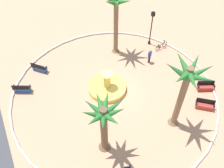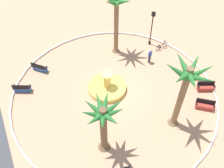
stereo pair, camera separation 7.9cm
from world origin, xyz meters
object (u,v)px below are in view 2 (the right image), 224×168
Objects in this scene: bicycle_red_frame at (162,46)px; person_cyclist_helmet at (150,56)px; bench_southeast at (40,68)px; bench_southwest at (22,89)px; palm_tree_mid_plaza at (103,119)px; palm_tree_near_fountain at (116,6)px; palm_tree_by_curb at (186,84)px; bench_north at (204,106)px; lamppost at (152,26)px; bench_east at (205,88)px; fountain at (107,87)px.

person_cyclist_helmet is (-1.32, 2.49, 0.56)m from bicycle_red_frame.
bench_southeast is 0.92× the size of bench_southwest.
palm_tree_mid_plaza reaches higher than person_cyclist_helmet.
palm_tree_near_fountain reaches higher than bench_southwest.
bench_north is (0.03, -3.34, -4.50)m from palm_tree_by_curb.
palm_tree_by_curb is 1.57× the size of lamppost.
palm_tree_by_curb is at bearing 179.87° from palm_tree_near_fountain.
palm_tree_by_curb is 8.67m from person_cyclist_helmet.
lamppost reaches higher than bench_southeast.
bench_east is 1.08× the size of bench_north.
bicycle_red_frame is 2.87m from person_cyclist_helmet.
bench_east is (1.68, -4.92, -4.50)m from palm_tree_by_curb.
bench_southeast is 0.91× the size of person_cyclist_helmet.
bicycle_red_frame is at bearing -92.22° from bench_southwest.
palm_tree_mid_plaza is at bearing -168.50° from bench_southeast.
fountain reaches higher than person_cyclist_helmet.
palm_tree_near_fountain is at bearing 81.71° from lamppost.
palm_tree_mid_plaza is 3.34× the size of bench_north.
palm_tree_by_curb is 5.60m from bench_north.
palm_tree_near_fountain is at bearing -35.37° from fountain.
bicycle_red_frame is at bearing -9.55° from bench_north.
palm_tree_by_curb is at bearing -143.66° from bench_southeast.
bench_southeast is at bearing 53.92° from bench_east.
palm_tree_mid_plaza is 3.01× the size of bicycle_red_frame.
palm_tree_near_fountain is 1.07× the size of palm_tree_by_curb.
bench_north is at bearing -172.05° from person_cyclist_helmet.
palm_tree_mid_plaza is at bearing -153.17° from bench_southwest.
lamppost is (0.75, -14.65, 2.11)m from bench_southwest.
fountain is 8.91m from bench_north.
fountain is 2.33× the size of bench_north.
bench_east is 0.40× the size of lamppost.
bench_southwest is at bearing 97.25° from palm_tree_near_fountain.
palm_tree_mid_plaza is at bearing 132.63° from lamppost.
bench_north is at bearing -134.07° from bench_southeast.
bicycle_red_frame is (-1.35, -0.72, -2.08)m from lamppost.
bench_southeast is at bearing 78.67° from bicycle_red_frame.
palm_tree_mid_plaza is 11.65m from bench_east.
person_cyclist_helmet is (-1.92, -12.87, 0.60)m from bench_southwest.
bench_southeast is 11.39m from person_cyclist_helmet.
palm_tree_by_curb is at bearing -150.82° from fountain.
bench_north is at bearing -131.60° from fountain.
palm_tree_by_curb is 14.79m from bench_southeast.
palm_tree_near_fountain is 1.68× the size of lamppost.
lamppost is at bearing -60.93° from fountain.
palm_tree_mid_plaza is at bearing 95.47° from bench_east.
bench_southwest is at bearing 48.59° from palm_tree_by_curb.
palm_tree_by_curb is 10.90m from bicycle_red_frame.
bench_north is at bearing -93.57° from palm_tree_mid_plaza.
person_cyclist_helmet is at bearing 7.95° from bench_north.
fountain is 2.36× the size of bench_southeast.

